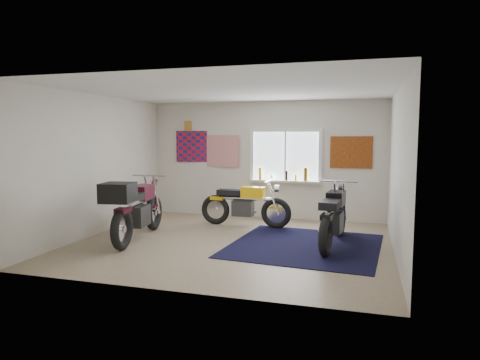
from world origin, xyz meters
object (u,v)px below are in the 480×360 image
(navy_rug, at_px, (305,245))
(yellow_triumph, at_px, (245,206))
(maroon_tourer, at_px, (135,209))
(black_chrome_bike, at_px, (334,218))

(navy_rug, distance_m, yellow_triumph, 1.97)
(maroon_tourer, bearing_deg, navy_rug, -87.89)
(black_chrome_bike, relative_size, maroon_tourer, 0.94)
(yellow_triumph, bearing_deg, maroon_tourer, -128.93)
(black_chrome_bike, xyz_separation_m, maroon_tourer, (-3.47, -0.71, 0.12))
(navy_rug, bearing_deg, black_chrome_bike, 19.47)
(yellow_triumph, bearing_deg, navy_rug, -39.65)
(black_chrome_bike, height_order, maroon_tourer, maroon_tourer)
(black_chrome_bike, bearing_deg, maroon_tourer, 106.92)
(navy_rug, distance_m, black_chrome_bike, 0.69)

